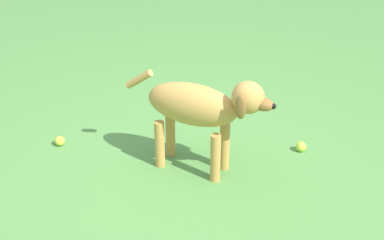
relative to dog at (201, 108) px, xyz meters
The scene contains 6 objects.
ground 0.46m from the dog, 29.27° to the left, with size 14.00×14.00×0.00m, color #548C42.
dog is the anchor object (origin of this frame).
tennis_ball_0 0.79m from the dog, 149.49° to the left, with size 0.07×0.07×0.07m, color #C2DE3D.
tennis_ball_2 0.77m from the dog, 129.50° to the right, with size 0.07×0.07×0.07m, color #BFD740.
tennis_ball_3 1.04m from the dog, 65.05° to the right, with size 0.07×0.07×0.07m, color #C3D23A.
tennis_ball_4 1.06m from the dog, 119.64° to the right, with size 0.07×0.07×0.07m, color #C2E135.
Camera 1 is at (1.82, 1.63, 1.73)m, focal length 47.80 mm.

